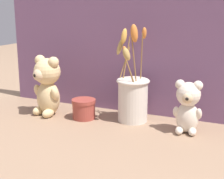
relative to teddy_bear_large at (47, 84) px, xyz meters
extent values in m
plane|color=#8E7056|center=(0.26, 0.00, -0.12)|extent=(4.00, 4.00, 0.00)
cube|color=#704C70|center=(0.26, 0.17, 0.25)|extent=(1.07, 0.02, 0.74)
ellipsoid|color=#DBBC84|center=(0.00, 0.00, -0.05)|extent=(0.11, 0.10, 0.13)
sphere|color=#DBBC84|center=(0.00, 0.00, 0.05)|extent=(0.10, 0.10, 0.10)
sphere|color=#D1B289|center=(-0.01, -0.03, 0.04)|extent=(0.05, 0.05, 0.05)
sphere|color=black|center=(-0.01, -0.05, 0.05)|extent=(0.01, 0.01, 0.01)
sphere|color=#DBBC84|center=(0.04, 0.00, 0.09)|extent=(0.04, 0.04, 0.04)
sphere|color=#DBBC84|center=(-0.04, 0.01, 0.09)|extent=(0.04, 0.04, 0.04)
ellipsoid|color=#DBBC84|center=(0.04, -0.01, -0.03)|extent=(0.04, 0.05, 0.06)
ellipsoid|color=#DBBC84|center=(-0.05, 0.01, -0.03)|extent=(0.04, 0.05, 0.06)
ellipsoid|color=#DBBC84|center=(0.02, -0.03, -0.10)|extent=(0.04, 0.06, 0.03)
ellipsoid|color=#DBBC84|center=(-0.03, -0.02, -0.10)|extent=(0.04, 0.06, 0.03)
ellipsoid|color=beige|center=(0.54, 0.03, -0.07)|extent=(0.08, 0.07, 0.10)
sphere|color=beige|center=(0.54, 0.03, 0.01)|extent=(0.08, 0.08, 0.08)
sphere|color=#D1B289|center=(0.54, 0.00, 0.01)|extent=(0.04, 0.04, 0.04)
sphere|color=black|center=(0.54, -0.02, 0.01)|extent=(0.01, 0.01, 0.01)
sphere|color=beige|center=(0.57, 0.03, 0.04)|extent=(0.03, 0.03, 0.03)
sphere|color=beige|center=(0.51, 0.03, 0.04)|extent=(0.03, 0.03, 0.03)
ellipsoid|color=beige|center=(0.58, 0.03, -0.05)|extent=(0.03, 0.04, 0.05)
ellipsoid|color=beige|center=(0.50, 0.02, -0.05)|extent=(0.03, 0.04, 0.05)
ellipsoid|color=beige|center=(0.56, 0.01, -0.11)|extent=(0.03, 0.04, 0.03)
ellipsoid|color=beige|center=(0.52, 0.01, -0.11)|extent=(0.03, 0.04, 0.03)
cylinder|color=silver|center=(0.33, 0.07, -0.04)|extent=(0.11, 0.11, 0.16)
torus|color=silver|center=(0.33, 0.07, 0.03)|extent=(0.12, 0.12, 0.01)
cylinder|color=olive|center=(0.35, 0.08, 0.12)|extent=(0.01, 0.02, 0.17)
ellipsoid|color=orange|center=(0.36, 0.09, 0.20)|extent=(0.02, 0.03, 0.04)
cylinder|color=olive|center=(0.34, 0.04, 0.12)|extent=(0.02, 0.01, 0.17)
ellipsoid|color=orange|center=(0.34, 0.03, 0.21)|extent=(0.04, 0.04, 0.06)
cylinder|color=olive|center=(0.30, 0.08, 0.11)|extent=(0.02, 0.03, 0.15)
ellipsoid|color=gold|center=(0.28, 0.09, 0.19)|extent=(0.03, 0.04, 0.06)
cylinder|color=olive|center=(0.29, 0.09, 0.09)|extent=(0.03, 0.05, 0.11)
ellipsoid|color=tan|center=(0.27, 0.10, 0.15)|extent=(0.03, 0.05, 0.07)
cylinder|color=olive|center=(0.33, 0.02, 0.09)|extent=(0.04, 0.01, 0.10)
ellipsoid|color=tan|center=(0.33, 0.00, 0.14)|extent=(0.04, 0.02, 0.05)
cylinder|color=olive|center=(0.33, 0.03, 0.09)|extent=(0.04, 0.01, 0.11)
ellipsoid|color=orange|center=(0.32, 0.01, 0.14)|extent=(0.03, 0.02, 0.05)
cylinder|color=#993D33|center=(0.15, 0.02, -0.09)|extent=(0.09, 0.09, 0.06)
cylinder|color=#993D33|center=(0.15, 0.02, -0.05)|extent=(0.09, 0.09, 0.01)
camera|label=1|loc=(0.76, -1.07, 0.31)|focal=55.00mm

